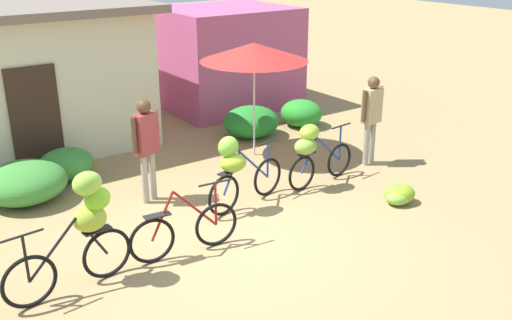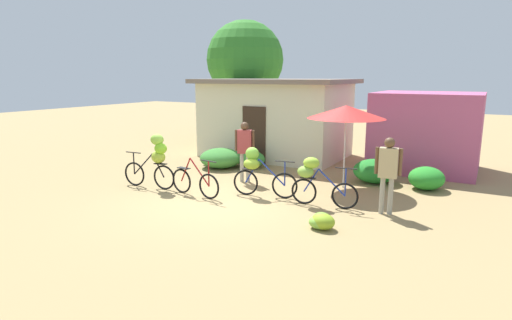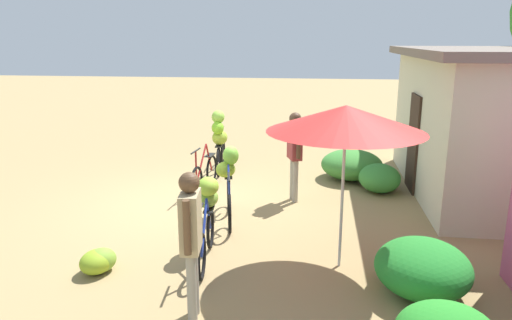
# 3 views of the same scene
# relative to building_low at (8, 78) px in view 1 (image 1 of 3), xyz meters

# --- Properties ---
(ground_plane) EXTENTS (60.00, 60.00, 0.00)m
(ground_plane) POSITION_rel_building_low_xyz_m (1.50, -6.01, -1.48)
(ground_plane) COLOR #998153
(building_low) EXTENTS (5.57, 3.82, 2.92)m
(building_low) POSITION_rel_building_low_xyz_m (0.00, 0.00, 0.00)
(building_low) COLOR beige
(building_low) RESTS_ON ground
(shop_pink) EXTENTS (3.20, 2.80, 2.52)m
(shop_pink) POSITION_rel_building_low_xyz_m (5.36, 0.26, -0.22)
(shop_pink) COLOR #B44F7D
(shop_pink) RESTS_ON ground
(hedge_bush_front_left) EXTENTS (1.39, 1.38, 0.66)m
(hedge_bush_front_left) POSITION_rel_building_low_xyz_m (-0.62, -2.86, -1.15)
(hedge_bush_front_left) COLOR #3B8333
(hedge_bush_front_left) RESTS_ON ground
(hedge_bush_front_right) EXTENTS (1.00, 0.86, 0.58)m
(hedge_bush_front_right) POSITION_rel_building_low_xyz_m (0.25, -2.34, -1.19)
(hedge_bush_front_right) COLOR #388A35
(hedge_bush_front_right) RESTS_ON ground
(hedge_bush_mid) EXTENTS (1.25, 1.18, 0.68)m
(hedge_bush_mid) POSITION_rel_building_low_xyz_m (4.39, -2.30, -1.14)
(hedge_bush_mid) COLOR #23852C
(hedge_bush_mid) RESTS_ON ground
(hedge_bush_by_door) EXTENTS (0.94, 1.01, 0.62)m
(hedge_bush_by_door) POSITION_rel_building_low_xyz_m (5.79, -2.35, -1.17)
(hedge_bush_by_door) COLOR #288E29
(hedge_bush_by_door) RESTS_ON ground
(market_umbrella) EXTENTS (2.10, 2.10, 2.27)m
(market_umbrella) POSITION_rel_building_low_xyz_m (3.77, -3.29, 0.61)
(market_umbrella) COLOR beige
(market_umbrella) RESTS_ON ground
(bicycle_leftmost) EXTENTS (1.68, 0.41, 1.52)m
(bicycle_leftmost) POSITION_rel_building_low_xyz_m (-0.66, -5.91, -0.62)
(bicycle_leftmost) COLOR black
(bicycle_leftmost) RESTS_ON ground
(bicycle_near_pile) EXTENTS (1.61, 0.22, 0.99)m
(bicycle_near_pile) POSITION_rel_building_low_xyz_m (0.70, -5.96, -1.12)
(bicycle_near_pile) COLOR black
(bicycle_near_pile) RESTS_ON ground
(bicycle_center_loaded) EXTENTS (1.68, 0.48, 1.26)m
(bicycle_center_loaded) POSITION_rel_building_low_xyz_m (2.10, -5.18, -0.76)
(bicycle_center_loaded) COLOR black
(bicycle_center_loaded) RESTS_ON ground
(bicycle_by_shop) EXTENTS (1.61, 0.42, 1.16)m
(bicycle_by_shop) POSITION_rel_building_low_xyz_m (3.66, -5.20, -0.79)
(bicycle_by_shop) COLOR black
(bicycle_by_shop) RESTS_ON ground
(banana_pile_on_ground) EXTENTS (0.62, 0.58, 0.33)m
(banana_pile_on_ground) POSITION_rel_building_low_xyz_m (4.38, -6.57, -1.32)
(banana_pile_on_ground) COLOR olive
(banana_pile_on_ground) RESTS_ON ground
(person_vendor) EXTENTS (0.58, 0.25, 1.73)m
(person_vendor) POSITION_rel_building_low_xyz_m (5.29, -4.99, -0.41)
(person_vendor) COLOR gray
(person_vendor) RESTS_ON ground
(person_bystander) EXTENTS (0.55, 0.32, 1.75)m
(person_bystander) POSITION_rel_building_low_xyz_m (1.07, -4.08, -0.40)
(person_bystander) COLOR gray
(person_bystander) RESTS_ON ground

